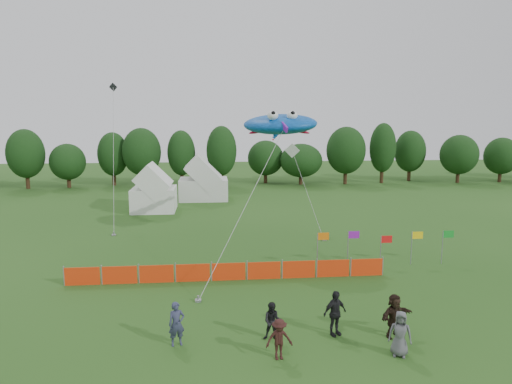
{
  "coord_description": "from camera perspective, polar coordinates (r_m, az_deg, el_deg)",
  "views": [
    {
      "loc": [
        -2.27,
        -17.51,
        8.97
      ],
      "look_at": [
        0.0,
        6.0,
        5.2
      ],
      "focal_mm": 32.0,
      "sensor_mm": 36.0,
      "label": 1
    }
  ],
  "objects": [
    {
      "name": "flag_row",
      "position": [
        29.34,
        15.54,
        -6.17
      ],
      "size": [
        8.73,
        0.41,
        2.22
      ],
      "color": "gray",
      "rests_on": "ground"
    },
    {
      "name": "tent_left",
      "position": [
        46.17,
        -12.63,
        0.04
      ],
      "size": [
        4.27,
        4.27,
        3.77
      ],
      "color": "white",
      "rests_on": "ground"
    },
    {
      "name": "tent_right",
      "position": [
        51.81,
        -6.58,
        1.22
      ],
      "size": [
        5.47,
        4.38,
        3.86
      ],
      "color": "silver",
      "rests_on": "ground"
    },
    {
      "name": "spectator_f",
      "position": [
        20.41,
        16.9,
        -14.57
      ],
      "size": [
        1.77,
        1.24,
        1.84
      ],
      "primitive_type": "imported",
      "rotation": [
        0.0,
        0.0,
        0.46
      ],
      "color": "black",
      "rests_on": "ground"
    },
    {
      "name": "ground",
      "position": [
        19.8,
        1.75,
        -17.86
      ],
      "size": [
        160.0,
        160.0,
        0.0
      ],
      "primitive_type": "plane",
      "color": "#234C16",
      "rests_on": "ground"
    },
    {
      "name": "small_kite_white",
      "position": [
        37.66,
        5.47,
        2.59
      ],
      "size": [
        2.29,
        5.99,
        7.01
      ],
      "color": "silver",
      "rests_on": "ground"
    },
    {
      "name": "small_kite_dark",
      "position": [
        41.36,
        -17.39,
        5.54
      ],
      "size": [
        1.85,
        9.0,
        12.34
      ],
      "color": "black",
      "rests_on": "ground"
    },
    {
      "name": "spectator_a",
      "position": [
        19.2,
        -9.9,
        -15.93
      ],
      "size": [
        0.75,
        0.6,
        1.8
      ],
      "primitive_type": "imported",
      "rotation": [
        0.0,
        0.0,
        0.28
      ],
      "color": "#313451",
      "rests_on": "ground"
    },
    {
      "name": "spectator_d",
      "position": [
        19.98,
        9.83,
        -14.69
      ],
      "size": [
        1.23,
        0.88,
        1.93
      ],
      "primitive_type": "imported",
      "rotation": [
        0.0,
        0.0,
        0.4
      ],
      "color": "black",
      "rests_on": "ground"
    },
    {
      "name": "spectator_b",
      "position": [
        19.38,
        2.09,
        -15.86
      ],
      "size": [
        0.9,
        0.77,
        1.6
      ],
      "primitive_type": "imported",
      "rotation": [
        0.0,
        0.0,
        -0.23
      ],
      "color": "black",
      "rests_on": "ground"
    },
    {
      "name": "spectator_e",
      "position": [
        19.01,
        17.56,
        -16.53
      ],
      "size": [
        1.01,
        0.84,
        1.78
      ],
      "primitive_type": "imported",
      "rotation": [
        0.0,
        0.0,
        -0.37
      ],
      "color": "#515256",
      "rests_on": "ground"
    },
    {
      "name": "barrier_fence",
      "position": [
        26.07,
        -3.45,
        -9.91
      ],
      "size": [
        17.9,
        0.06,
        1.0
      ],
      "color": "red",
      "rests_on": "ground"
    },
    {
      "name": "spectator_c",
      "position": [
        18.03,
        2.91,
        -17.9
      ],
      "size": [
        1.07,
        0.68,
        1.59
      ],
      "primitive_type": "imported",
      "rotation": [
        0.0,
        0.0,
        0.09
      ],
      "color": "black",
      "rests_on": "ground"
    },
    {
      "name": "treeline",
      "position": [
        62.74,
        -1.97,
        4.68
      ],
      "size": [
        104.57,
        8.78,
        8.36
      ],
      "color": "#382314",
      "rests_on": "ground"
    },
    {
      "name": "stingray_kite",
      "position": [
        31.48,
        2.96,
        8.43
      ],
      "size": [
        8.69,
        15.98,
        9.58
      ],
      "color": "blue",
      "rests_on": "ground"
    }
  ]
}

